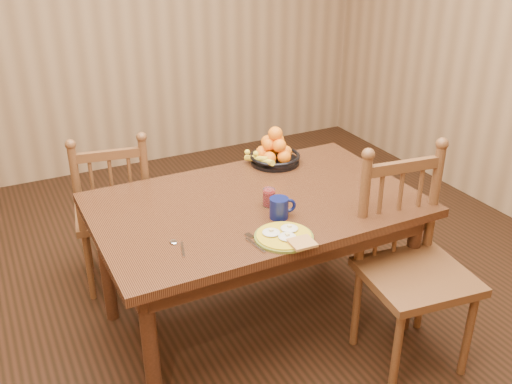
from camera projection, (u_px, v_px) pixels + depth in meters
name	position (u px, v px, depth m)	size (l,w,h in m)	color
room	(256.00, 83.00, 2.58)	(4.52, 5.02, 2.72)	black
dining_table	(256.00, 216.00, 2.88)	(1.60, 1.00, 0.75)	black
chair_far	(115.00, 213.00, 3.31)	(0.51, 0.49, 0.97)	#472C15
chair_near	(412.00, 267.00, 2.72)	(0.54, 0.52, 1.06)	#472C15
breakfast_plate	(285.00, 236.00, 2.50)	(0.26, 0.29, 0.04)	#59601E
fork	(253.00, 242.00, 2.48)	(0.04, 0.18, 0.00)	silver
spoon	(177.00, 244.00, 2.46)	(0.05, 0.16, 0.01)	silver
coffee_mug	(280.00, 208.00, 2.67)	(0.13, 0.09, 0.10)	#0B113D
juice_glass	(269.00, 198.00, 2.78)	(0.06, 0.06, 0.09)	silver
fruit_bowl	(274.00, 152.00, 3.24)	(0.32, 0.29, 0.22)	black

